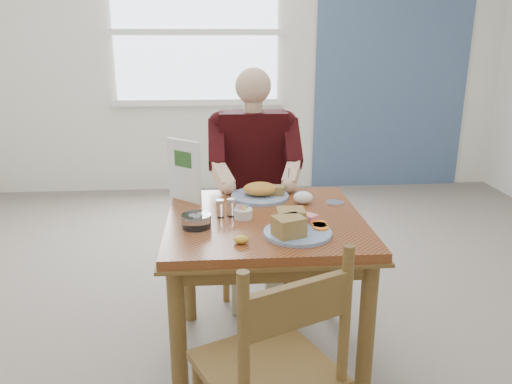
{
  "coord_description": "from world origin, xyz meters",
  "views": [
    {
      "loc": [
        -0.21,
        -2.16,
        1.54
      ],
      "look_at": [
        -0.04,
        0.0,
        0.87
      ],
      "focal_mm": 35.0,
      "sensor_mm": 36.0,
      "label": 1
    }
  ],
  "objects": [
    {
      "name": "floor",
      "position": [
        0.0,
        0.0,
        0.0
      ],
      "size": [
        6.0,
        6.0,
        0.0
      ],
      "primitive_type": "plane",
      "color": "slate",
      "rests_on": "ground"
    },
    {
      "name": "wall_back",
      "position": [
        0.0,
        3.0,
        1.4
      ],
      "size": [
        5.5,
        0.0,
        5.5
      ],
      "primitive_type": "plane",
      "rotation": [
        1.57,
        0.0,
        0.0
      ],
      "color": "silver",
      "rests_on": "ground"
    },
    {
      "name": "accent_panel",
      "position": [
        1.6,
        2.98,
        1.4
      ],
      "size": [
        1.6,
        0.02,
        2.8
      ],
      "primitive_type": "cube",
      "color": "#435A7C",
      "rests_on": "ground"
    },
    {
      "name": "lemon_wedge",
      "position": [
        -0.13,
        -0.3,
        0.77
      ],
      "size": [
        0.07,
        0.05,
        0.03
      ],
      "primitive_type": "ellipsoid",
      "rotation": [
        0.0,
        0.0,
        0.06
      ],
      "color": "gold",
      "rests_on": "table"
    },
    {
      "name": "napkin",
      "position": [
        0.21,
        0.19,
        0.78
      ],
      "size": [
        0.12,
        0.11,
        0.06
      ],
      "primitive_type": "ellipsoid",
      "rotation": [
        0.0,
        0.0,
        0.41
      ],
      "color": "white",
      "rests_on": "table"
    },
    {
      "name": "metal_dish",
      "position": [
        0.37,
        0.16,
        0.76
      ],
      "size": [
        0.09,
        0.09,
        0.01
      ],
      "primitive_type": "cylinder",
      "rotation": [
        0.0,
        0.0,
        0.03
      ],
      "color": "silver",
      "rests_on": "table"
    },
    {
      "name": "window",
      "position": [
        -0.4,
        2.97,
        1.6
      ],
      "size": [
        1.72,
        0.04,
        1.42
      ],
      "color": "white",
      "rests_on": "wall_back"
    },
    {
      "name": "table",
      "position": [
        0.0,
        0.0,
        0.64
      ],
      "size": [
        0.92,
        0.92,
        0.75
      ],
      "color": "brown",
      "rests_on": "ground"
    },
    {
      "name": "chair_far",
      "position": [
        0.0,
        0.8,
        0.48
      ],
      "size": [
        0.42,
        0.42,
        0.95
      ],
      "color": "brown",
      "rests_on": "ground"
    },
    {
      "name": "chair_near",
      "position": [
        -0.04,
        -0.77,
        0.48
      ],
      "size": [
        0.56,
        0.56,
        0.95
      ],
      "color": "brown",
      "rests_on": "ground"
    },
    {
      "name": "diner",
      "position": [
        0.0,
        0.71,
        0.81
      ],
      "size": [
        0.53,
        0.56,
        1.39
      ],
      "color": "tan",
      "rests_on": "chair_far"
    },
    {
      "name": "near_plate",
      "position": [
        0.1,
        -0.22,
        0.79
      ],
      "size": [
        0.35,
        0.35,
        0.1
      ],
      "color": "white",
      "rests_on": "table"
    },
    {
      "name": "far_plate",
      "position": [
        0.01,
        0.29,
        0.78
      ],
      "size": [
        0.36,
        0.36,
        0.08
      ],
      "color": "white",
      "rests_on": "table"
    },
    {
      "name": "caddy",
      "position": [
        -0.1,
        -0.01,
        0.77
      ],
      "size": [
        0.1,
        0.1,
        0.06
      ],
      "color": "white",
      "rests_on": "table"
    },
    {
      "name": "shakers",
      "position": [
        -0.18,
        0.02,
        0.79
      ],
      "size": [
        0.09,
        0.05,
        0.09
      ],
      "color": "white",
      "rests_on": "table"
    },
    {
      "name": "creamer",
      "position": [
        -0.31,
        -0.11,
        0.78
      ],
      "size": [
        0.14,
        0.14,
        0.06
      ],
      "color": "white",
      "rests_on": "table"
    },
    {
      "name": "menu",
      "position": [
        -0.38,
        0.28,
        0.91
      ],
      "size": [
        0.17,
        0.15,
        0.31
      ],
      "color": "white",
      "rests_on": "table"
    }
  ]
}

